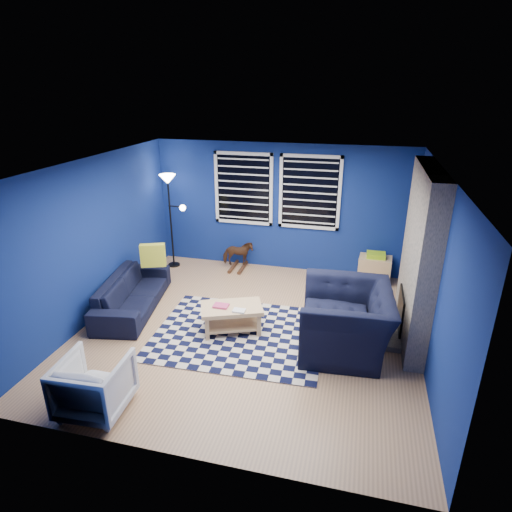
{
  "coord_description": "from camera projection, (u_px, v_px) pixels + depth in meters",
  "views": [
    {
      "loc": [
        1.49,
        -5.48,
        3.51
      ],
      "look_at": [
        0.05,
        0.3,
        1.11
      ],
      "focal_mm": 30.0,
      "sensor_mm": 36.0,
      "label": 1
    }
  ],
  "objects": [
    {
      "name": "window_left",
      "position": [
        243.0,
        189.0,
        8.36
      ],
      "size": [
        1.17,
        0.06,
        1.42
      ],
      "color": "black",
      "rests_on": "wall_back"
    },
    {
      "name": "wall_left",
      "position": [
        93.0,
        240.0,
        6.67
      ],
      "size": [
        0.0,
        5.0,
        5.0
      ],
      "primitive_type": "plane",
      "rotation": [
        1.57,
        0.0,
        1.57
      ],
      "color": "navy",
      "rests_on": "floor"
    },
    {
      "name": "floor_lamp",
      "position": [
        169.0,
        192.0,
        8.31
      ],
      "size": [
        0.52,
        0.32,
        1.89
      ],
      "color": "black",
      "rests_on": "floor"
    },
    {
      "name": "rocking_horse",
      "position": [
        238.0,
        254.0,
        8.63
      ],
      "size": [
        0.46,
        0.66,
        0.51
      ],
      "primitive_type": "imported",
      "rotation": [
        0.0,
        0.0,
        1.91
      ],
      "color": "#492717",
      "rests_on": "floor"
    },
    {
      "name": "coffee_table",
      "position": [
        232.0,
        313.0,
        6.41
      ],
      "size": [
        1.03,
        0.82,
        0.45
      ],
      "rotation": [
        0.0,
        0.0,
        0.38
      ],
      "color": "tan",
      "rests_on": "rug"
    },
    {
      "name": "cabinet",
      "position": [
        374.0,
        269.0,
        8.08
      ],
      "size": [
        0.62,
        0.43,
        0.58
      ],
      "rotation": [
        0.0,
        0.0,
        -0.06
      ],
      "color": "tan",
      "rests_on": "floor"
    },
    {
      "name": "sofa",
      "position": [
        133.0,
        293.0,
        7.09
      ],
      "size": [
        2.05,
        1.09,
        0.57
      ],
      "primitive_type": "imported",
      "rotation": [
        0.0,
        0.0,
        1.75
      ],
      "color": "black",
      "rests_on": "floor"
    },
    {
      "name": "armchair_bent",
      "position": [
        94.0,
        385.0,
        4.85
      ],
      "size": [
        0.77,
        0.79,
        0.68
      ],
      "primitive_type": "imported",
      "rotation": [
        0.0,
        0.0,
        3.2
      ],
      "color": "gray",
      "rests_on": "floor"
    },
    {
      "name": "tv",
      "position": [
        416.0,
        217.0,
        7.3
      ],
      "size": [
        0.07,
        1.0,
        0.58
      ],
      "color": "black",
      "rests_on": "wall_right"
    },
    {
      "name": "rug",
      "position": [
        239.0,
        334.0,
        6.45
      ],
      "size": [
        2.56,
        2.07,
        0.02
      ],
      "primitive_type": "cube",
      "rotation": [
        0.0,
        0.0,
        0.03
      ],
      "color": "black",
      "rests_on": "floor"
    },
    {
      "name": "wall_back",
      "position": [
        281.0,
        208.0,
        8.36
      ],
      "size": [
        5.0,
        0.0,
        5.0
      ],
      "primitive_type": "plane",
      "rotation": [
        1.57,
        0.0,
        0.0
      ],
      "color": "navy",
      "rests_on": "floor"
    },
    {
      "name": "armchair_big",
      "position": [
        346.0,
        320.0,
        5.96
      ],
      "size": [
        1.48,
        1.31,
        0.9
      ],
      "primitive_type": "imported",
      "rotation": [
        0.0,
        0.0,
        -1.5
      ],
      "color": "black",
      "rests_on": "floor"
    },
    {
      "name": "fireplace",
      "position": [
        418.0,
        260.0,
        6.05
      ],
      "size": [
        0.65,
        2.0,
        2.5
      ],
      "color": "gray",
      "rests_on": "floor"
    },
    {
      "name": "throw_pillow",
      "position": [
        153.0,
        255.0,
        7.35
      ],
      "size": [
        0.44,
        0.27,
        0.4
      ],
      "primitive_type": "cube",
      "rotation": [
        0.0,
        0.0,
        0.37
      ],
      "color": "gold",
      "rests_on": "sofa"
    },
    {
      "name": "wall_right",
      "position": [
        434.0,
        271.0,
        5.54
      ],
      "size": [
        0.0,
        5.0,
        5.0
      ],
      "primitive_type": "plane",
      "rotation": [
        1.57,
        0.0,
        -1.57
      ],
      "color": "navy",
      "rests_on": "floor"
    },
    {
      "name": "ceiling",
      "position": [
        247.0,
        166.0,
        5.64
      ],
      "size": [
        5.0,
        5.0,
        0.0
      ],
      "primitive_type": "plane",
      "rotation": [
        3.14,
        0.0,
        0.0
      ],
      "color": "white",
      "rests_on": "wall_back"
    },
    {
      "name": "floor",
      "position": [
        248.0,
        329.0,
        6.58
      ],
      "size": [
        5.0,
        5.0,
        0.0
      ],
      "primitive_type": "plane",
      "color": "tan",
      "rests_on": "ground"
    },
    {
      "name": "window_right",
      "position": [
        310.0,
        193.0,
        8.07
      ],
      "size": [
        1.17,
        0.06,
        1.42
      ],
      "color": "black",
      "rests_on": "wall_back"
    }
  ]
}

